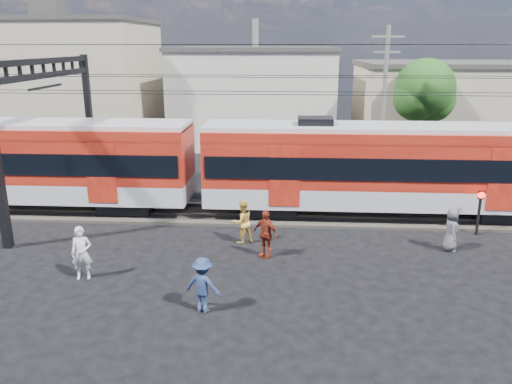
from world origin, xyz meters
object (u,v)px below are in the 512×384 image
pedestrian_a (82,253)px  crossing_signal (480,205)px  commuter_train (392,165)px  pedestrian_c (203,285)px

pedestrian_a → crossing_signal: 15.32m
commuter_train → pedestrian_a: size_ratio=27.68×
crossing_signal → pedestrian_c: bearing=-146.4°
commuter_train → pedestrian_a: bearing=-148.6°
commuter_train → crossing_signal: (3.21, -2.00, -1.10)m
pedestrian_c → commuter_train: bearing=-111.4°
pedestrian_c → crossing_signal: (10.16, 6.76, 0.46)m
crossing_signal → pedestrian_a: bearing=-161.3°
pedestrian_c → pedestrian_a: bearing=-6.1°
pedestrian_a → crossing_signal: size_ratio=0.97×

